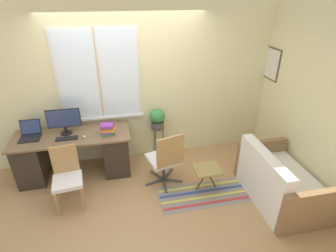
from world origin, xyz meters
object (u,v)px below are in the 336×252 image
Objects in this scene: monitor at (64,120)px; plant_stand at (158,131)px; book_stack at (107,129)px; office_chair_swivel at (166,158)px; couch_loveseat at (278,183)px; folding_stool at (207,170)px; desk_chair_wooden at (67,176)px; potted_plant at (157,118)px; mouse at (84,137)px; laptop at (30,134)px; keyboard at (67,138)px.

plant_stand is at bearing 6.75° from monitor.
book_stack is 0.24× the size of office_chair_swivel.
couch_loveseat is at bearing 141.62° from office_chair_swivel.
office_chair_swivel reaches higher than folding_stool.
desk_chair_wooden is (-0.60, -0.58, -0.37)m from book_stack.
potted_plant reaches higher than folding_stool.
book_stack is 0.68× the size of potted_plant.
couch_loveseat is at bearing -22.16° from mouse.
laptop is 2.03m from potted_plant.
monitor reaches higher than book_stack.
folding_stool is at bearing 142.53° from office_chair_swivel.
keyboard is at bearing -17.05° from laptop.
keyboard is 0.62m from book_stack.
couch_loveseat is 2.17× the size of plant_stand.
mouse is 0.37m from book_stack.
mouse is 0.07× the size of office_chair_swivel.
mouse is 1.27m from potted_plant.
laptop is at bearing -174.44° from potted_plant.
folding_stool is (2.60, -0.87, -0.45)m from laptop.
folding_stool is (2.08, -0.89, -0.63)m from monitor.
monitor is 0.38× the size of couch_loveseat.
laptop is 0.92× the size of keyboard.
desk_chair_wooden is 1.75m from potted_plant.
monitor is 0.91m from desk_chair_wooden.
laptop is at bearing 167.51° from mouse.
keyboard is 0.35× the size of office_chair_swivel.
desk_chair_wooden is 2.62× the size of potted_plant.
keyboard is 2.20m from folding_stool.
laptop reaches higher than keyboard.
desk_chair_wooden is at bearing -135.99° from book_stack.
keyboard is 1.52m from potted_plant.
desk_chair_wooden is at bearing -87.77° from keyboard.
plant_stand is (1.47, 0.37, -0.23)m from keyboard.
couch_loveseat is 3.92× the size of potted_plant.
potted_plant is at bearing -105.98° from office_chair_swivel.
folding_stool is (1.79, -0.69, -0.42)m from mouse.
desk_chair_wooden reaches higher than folding_stool.
book_stack is (0.36, 0.02, 0.08)m from mouse.
desk_chair_wooden reaches higher than plant_stand.
office_chair_swivel reaches higher than couch_loveseat.
plant_stand is (2.02, 0.20, -0.28)m from laptop.
potted_plant reaches higher than mouse.
book_stack is 1.67m from folding_stool.
potted_plant reaches higher than couch_loveseat.
folding_stool is (0.58, -1.07, -0.18)m from plant_stand.
book_stack is at bearing -43.68° from office_chair_swivel.
laptop reaches higher than potted_plant.
keyboard is at bearing -31.87° from office_chair_swivel.
keyboard is at bearing -166.00° from plant_stand.
mouse is 1.30m from office_chair_swivel.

